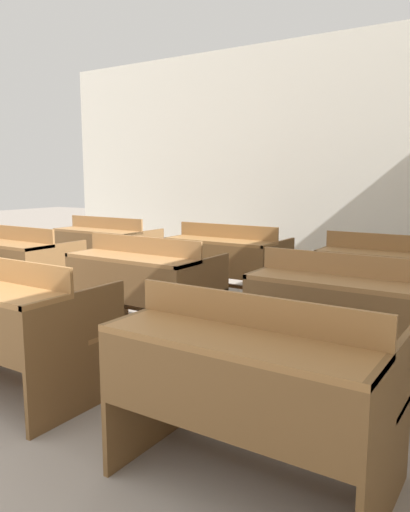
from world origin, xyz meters
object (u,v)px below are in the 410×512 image
at_px(bench_third_left, 107,249).
at_px(bench_third_right, 390,279).
at_px(bench_third_center, 227,261).
at_px(bench_front_right, 252,383).
at_px(bench_second_center, 144,283).
at_px(bench_front_center, 9,321).
at_px(bench_second_right, 344,313).
at_px(bench_second_left, 17,265).

xyz_separation_m(bench_third_left, bench_third_right, (3.39, -0.01, 0.00)).
bearing_deg(bench_third_right, bench_third_center, 179.52).
relative_size(bench_front_right, bench_second_center, 1.00).
xyz_separation_m(bench_front_center, bench_third_center, (0.02, 2.63, 0.00)).
bearing_deg(bench_front_right, bench_front_center, 179.51).
height_order(bench_front_center, bench_second_right, same).
relative_size(bench_front_center, bench_third_left, 1.00).
height_order(bench_second_center, bench_third_left, same).
distance_m(bench_front_center, bench_front_right, 1.70).
relative_size(bench_second_center, bench_third_right, 1.00).
bearing_deg(bench_second_center, bench_third_right, 37.40).
relative_size(bench_third_left, bench_third_right, 1.00).
height_order(bench_second_right, bench_third_right, same).
bearing_deg(bench_third_center, bench_front_center, -90.41).
relative_size(bench_second_right, bench_third_left, 1.00).
distance_m(bench_second_left, bench_third_right, 3.61).
height_order(bench_second_left, bench_second_center, same).
bearing_deg(bench_third_left, bench_second_center, -37.59).
height_order(bench_front_center, bench_second_center, same).
bearing_deg(bench_second_right, bench_third_center, 141.83).
distance_m(bench_second_center, bench_second_right, 1.70).
xyz_separation_m(bench_third_left, bench_third_center, (1.73, 0.00, 0.00)).
relative_size(bench_front_center, bench_second_left, 1.00).
bearing_deg(bench_third_left, bench_front_right, -37.68).
bearing_deg(bench_front_right, bench_second_right, 90.72).
bearing_deg(bench_second_center, bench_front_right, -37.77).
xyz_separation_m(bench_second_left, bench_third_left, (-0.03, 1.33, 0.00)).
relative_size(bench_second_right, bench_third_center, 1.00).
bearing_deg(bench_front_center, bench_second_center, 90.71).
xyz_separation_m(bench_front_center, bench_second_left, (-1.68, 1.30, 0.00)).
xyz_separation_m(bench_second_left, bench_second_right, (3.37, 0.02, 0.00)).
height_order(bench_front_center, bench_second_left, same).
bearing_deg(bench_third_right, bench_third_left, 179.84).
height_order(bench_second_right, bench_third_center, same).
xyz_separation_m(bench_second_left, bench_second_center, (1.66, 0.02, 0.00)).
bearing_deg(bench_third_left, bench_second_right, -21.01).
distance_m(bench_front_right, bench_second_right, 1.33).
bearing_deg(bench_second_left, bench_second_center, 0.65).
relative_size(bench_front_center, bench_second_center, 1.00).
relative_size(bench_front_right, bench_second_right, 1.00).
height_order(bench_front_center, bench_third_right, same).
bearing_deg(bench_second_left, bench_second_right, 0.33).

